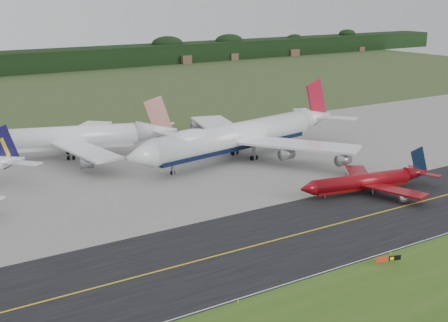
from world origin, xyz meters
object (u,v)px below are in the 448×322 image
(jet_ba_747, at_px, (240,135))
(taxiway_sign, at_px, (389,259))
(jet_red_737, at_px, (368,181))
(jet_star_tail, at_px, (69,138))

(jet_ba_747, relative_size, taxiway_sign, 17.45)
(jet_ba_747, xyz_separation_m, taxiway_sign, (-18.33, -72.32, -5.58))
(jet_red_737, bearing_deg, jet_star_tail, 124.78)
(jet_red_737, distance_m, taxiway_sign, 40.77)
(taxiway_sign, bearing_deg, jet_star_tail, 102.11)
(jet_ba_747, distance_m, taxiway_sign, 74.81)
(jet_ba_747, height_order, jet_red_737, jet_ba_747)
(jet_star_tail, bearing_deg, taxiway_sign, -77.89)
(jet_red_737, distance_m, jet_star_tail, 84.01)
(jet_ba_747, distance_m, jet_red_737, 42.31)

